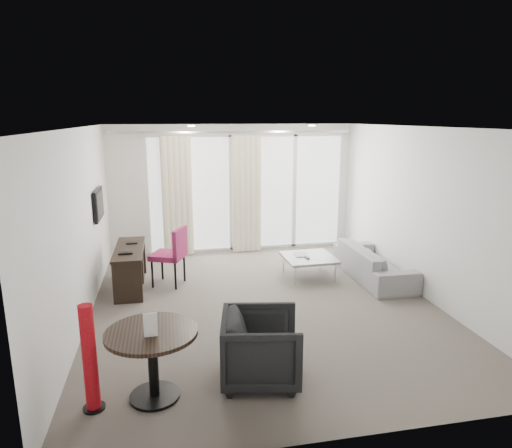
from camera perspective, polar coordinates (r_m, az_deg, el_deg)
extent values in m
cube|color=#5F574E|center=(6.94, 0.99, -10.01)|extent=(5.00, 6.00, 0.00)
cube|color=white|center=(6.37, 1.08, 12.00)|extent=(5.00, 6.00, 0.00)
cube|color=silver|center=(6.49, -21.08, -0.46)|extent=(0.00, 6.00, 2.60)
cube|color=silver|center=(7.47, 20.13, 1.32)|extent=(0.00, 6.00, 2.60)
cube|color=silver|center=(3.79, 10.89, -9.33)|extent=(5.00, 0.00, 2.60)
cylinder|color=#FFE0B2|center=(7.84, -8.09, 12.03)|extent=(0.12, 0.12, 0.02)
cylinder|color=#FFE0B2|center=(8.24, 7.00, 12.12)|extent=(0.12, 0.12, 0.02)
cylinder|color=#A80D16|center=(4.72, -20.07, -15.49)|extent=(0.24, 0.24, 1.07)
imported|color=black|center=(4.96, 0.66, -15.21)|extent=(0.95, 0.93, 0.75)
imported|color=gray|center=(8.17, 14.48, -4.71)|extent=(0.75, 1.92, 0.56)
cube|color=#4D4D50|center=(11.21, -2.41, -1.23)|extent=(5.60, 3.00, 0.12)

